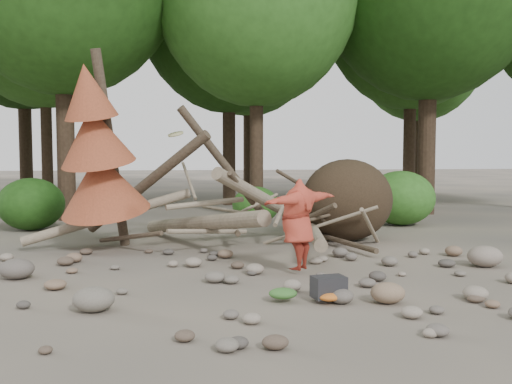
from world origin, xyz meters
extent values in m
plane|color=#514C44|center=(0.00, 0.00, 0.00)|extent=(120.00, 120.00, 0.00)
ellipsoid|color=#332619|center=(2.60, 4.30, 0.99)|extent=(2.20, 1.87, 1.98)
cylinder|color=gray|center=(-1.00, 3.70, 0.55)|extent=(2.61, 5.11, 1.08)
cylinder|color=gray|center=(0.80, 4.20, 0.90)|extent=(3.18, 3.71, 1.90)
cylinder|color=brown|center=(-2.20, 4.60, 1.40)|extent=(3.08, 1.91, 2.49)
cylinder|color=gray|center=(1.60, 3.50, 0.35)|extent=(1.13, 4.98, 0.43)
cylinder|color=brown|center=(-0.30, 4.80, 1.80)|extent=(2.39, 1.03, 2.89)
cylinder|color=gray|center=(-3.00, 4.00, 0.70)|extent=(3.71, 0.86, 1.20)
cylinder|color=#4C3F30|center=(-2.50, 3.50, 0.30)|extent=(1.52, 1.70, 0.49)
cylinder|color=gray|center=(0.20, 4.40, 0.80)|extent=(1.57, 0.85, 0.69)
cylinder|color=#4C3F30|center=(1.80, 4.90, 1.20)|extent=(1.92, 1.25, 1.10)
cylinder|color=gray|center=(-1.20, 4.20, 1.50)|extent=(0.37, 1.42, 0.85)
cylinder|color=#4C3F30|center=(2.20, 3.20, 0.15)|extent=(0.79, 2.54, 0.12)
cylinder|color=gray|center=(-0.80, 3.10, 0.45)|extent=(1.78, 1.11, 0.29)
cylinder|color=#4C3F30|center=(-2.90, 3.80, 2.20)|extent=(0.67, 1.13, 4.35)
cone|color=brown|center=(-3.06, 3.49, 1.50)|extent=(2.06, 2.13, 1.86)
cone|color=brown|center=(-3.16, 3.28, 2.50)|extent=(1.71, 1.78, 1.65)
cone|color=brown|center=(-3.26, 3.09, 3.40)|extent=(1.23, 1.30, 1.41)
cylinder|color=#38281C|center=(-5.00, 9.50, 4.48)|extent=(0.56, 0.56, 8.96)
cylinder|color=#38281C|center=(1.00, 9.20, 3.57)|extent=(0.44, 0.44, 7.14)
cylinder|color=#38281C|center=(7.00, 9.80, 4.72)|extent=(0.60, 0.60, 9.45)
cylinder|color=#38281C|center=(-6.50, 13.50, 3.78)|extent=(0.42, 0.42, 7.56)
ellipsoid|color=#326D22|center=(-6.50, 13.50, 7.78)|extent=(6.91, 6.91, 7.95)
cylinder|color=#38281C|center=(0.50, 14.20, 4.27)|extent=(0.52, 0.52, 8.54)
cylinder|color=#38281C|center=(8.00, 13.80, 4.06)|extent=(0.50, 0.50, 8.12)
ellipsoid|color=#285C1A|center=(8.00, 13.80, 8.35)|extent=(7.42, 7.42, 8.91)
cylinder|color=#38281C|center=(-9.00, 20.00, 4.83)|extent=(0.62, 0.62, 9.66)
cylinder|color=#38281C|center=(2.00, 20.50, 4.38)|extent=(0.54, 0.54, 8.75)
ellipsoid|color=#326D22|center=(2.00, 20.50, 9.00)|extent=(8.00, 8.00, 10.00)
cylinder|color=#38281C|center=(11.00, 20.00, 3.92)|extent=(0.46, 0.46, 7.84)
ellipsoid|color=#285C1A|center=(11.00, 20.00, 8.06)|extent=(7.17, 7.17, 8.60)
ellipsoid|color=#1E4913|center=(-5.50, 7.20, 0.72)|extent=(1.80, 1.80, 1.44)
ellipsoid|color=#285C1A|center=(0.80, 7.80, 0.56)|extent=(1.40, 1.40, 1.12)
ellipsoid|color=#326D22|center=(5.00, 7.00, 0.80)|extent=(2.00, 2.00, 1.60)
imported|color=#AA3626|center=(0.68, 0.73, 0.88)|extent=(1.82, 1.73, 1.60)
cylinder|color=tan|center=(-1.44, 0.88, 2.45)|extent=(0.33, 0.34, 0.14)
cube|color=black|center=(0.74, -1.18, 0.15)|extent=(0.51, 0.39, 0.31)
ellipsoid|color=#336428|center=(0.09, -1.13, 0.08)|extent=(0.41, 0.34, 0.15)
ellipsoid|color=#BD6020|center=(0.72, -1.33, 0.06)|extent=(0.32, 0.26, 0.12)
ellipsoid|color=#6D665B|center=(-2.52, -1.29, 0.17)|extent=(0.56, 0.50, 0.34)
ellipsoid|color=#866C53|center=(1.56, -1.36, 0.15)|extent=(0.49, 0.44, 0.30)
ellipsoid|color=gray|center=(4.28, 0.91, 0.20)|extent=(0.65, 0.59, 0.39)
ellipsoid|color=#5F5750|center=(-4.13, 0.90, 0.17)|extent=(0.58, 0.52, 0.35)
camera|label=1|loc=(-1.28, -9.04, 2.14)|focal=40.00mm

